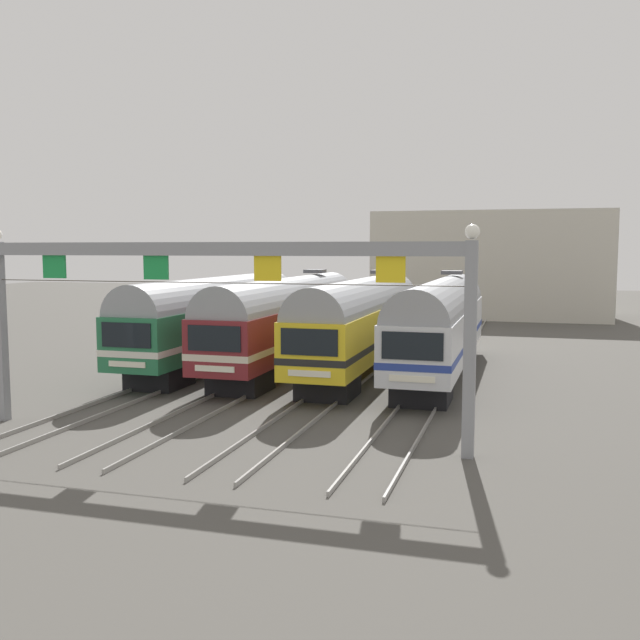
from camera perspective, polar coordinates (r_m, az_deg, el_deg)
ground_plane at (r=36.61m, az=0.31°, el=-4.08°), size 160.00×160.00×0.00m
track_bed at (r=52.99m, az=5.36°, el=-0.97°), size 13.40×70.00×0.15m
commuter_train_green at (r=38.30m, az=-8.28°, el=0.35°), size 2.88×18.06×4.77m
commuter_train_maroon at (r=36.84m, az=-2.65°, el=0.19°), size 2.88×18.06×5.05m
commuter_train_yellow at (r=35.76m, az=3.37°, el=0.02°), size 2.88×18.06×5.05m
commuter_train_silver at (r=35.10m, az=9.69°, el=-0.16°), size 2.88×18.06×5.05m
catenary_gantry at (r=23.41m, az=-8.78°, el=2.86°), size 17.13×0.44×6.97m
maintenance_building at (r=67.72m, az=13.56°, el=4.36°), size 20.74×10.00×9.59m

